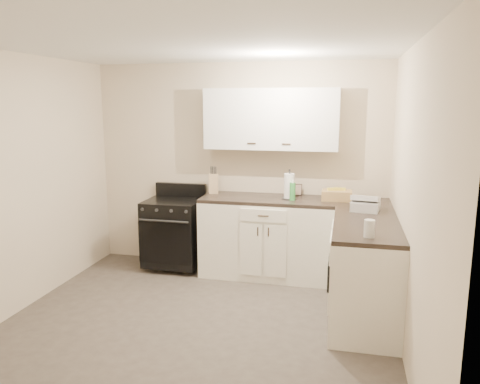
% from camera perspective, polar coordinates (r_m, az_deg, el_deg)
% --- Properties ---
extents(floor, '(3.60, 3.60, 0.00)m').
position_cam_1_polar(floor, '(4.46, -5.62, -16.24)').
color(floor, '#473F38').
rests_on(floor, ground).
extents(ceiling, '(3.60, 3.60, 0.00)m').
position_cam_1_polar(ceiling, '(4.00, -6.31, 17.56)').
color(ceiling, white).
rests_on(ceiling, wall_back).
extents(wall_back, '(3.60, 0.00, 3.60)m').
position_cam_1_polar(wall_back, '(5.76, -0.19, 3.08)').
color(wall_back, beige).
rests_on(wall_back, ground).
extents(wall_right, '(0.00, 3.60, 3.60)m').
position_cam_1_polar(wall_right, '(3.87, 20.17, -1.41)').
color(wall_right, beige).
rests_on(wall_right, ground).
extents(wall_left, '(0.00, 3.60, 3.60)m').
position_cam_1_polar(wall_left, '(4.93, -26.19, 0.64)').
color(wall_left, beige).
rests_on(wall_left, ground).
extents(wall_front, '(3.60, 0.00, 3.60)m').
position_cam_1_polar(wall_front, '(2.47, -19.58, -8.15)').
color(wall_front, beige).
rests_on(wall_front, ground).
extents(base_cabinets_back, '(1.55, 0.60, 0.90)m').
position_cam_1_polar(base_cabinets_back, '(5.56, 3.40, -5.66)').
color(base_cabinets_back, white).
rests_on(base_cabinets_back, floor).
extents(base_cabinets_right, '(0.60, 1.90, 0.90)m').
position_cam_1_polar(base_cabinets_right, '(4.88, 14.79, -8.40)').
color(base_cabinets_right, white).
rests_on(base_cabinets_right, floor).
extents(countertop_back, '(1.55, 0.60, 0.04)m').
position_cam_1_polar(countertop_back, '(5.44, 3.46, -0.91)').
color(countertop_back, black).
rests_on(countertop_back, base_cabinets_back).
extents(countertop_right, '(0.60, 1.90, 0.04)m').
position_cam_1_polar(countertop_right, '(4.75, 15.06, -3.03)').
color(countertop_right, black).
rests_on(countertop_right, base_cabinets_right).
extents(upper_cabinets, '(1.55, 0.30, 0.70)m').
position_cam_1_polar(upper_cabinets, '(5.48, 3.83, 8.86)').
color(upper_cabinets, white).
rests_on(upper_cabinets, wall_back).
extents(stove, '(0.66, 0.57, 0.80)m').
position_cam_1_polar(stove, '(5.83, -8.09, -4.86)').
color(stove, black).
rests_on(stove, floor).
extents(knife_block, '(0.13, 0.12, 0.24)m').
position_cam_1_polar(knife_block, '(5.69, -3.24, 1.03)').
color(knife_block, tan).
rests_on(knife_block, countertop_back).
extents(paper_towel, '(0.16, 0.16, 0.29)m').
position_cam_1_polar(paper_towel, '(5.39, 6.03, 0.71)').
color(paper_towel, white).
rests_on(paper_towel, countertop_back).
extents(soap_bottle, '(0.07, 0.07, 0.20)m').
position_cam_1_polar(soap_bottle, '(5.32, 6.42, 0.06)').
color(soap_bottle, green).
rests_on(soap_bottle, countertop_back).
extents(picture_frame, '(0.11, 0.04, 0.14)m').
position_cam_1_polar(picture_frame, '(5.61, 7.00, 0.29)').
color(picture_frame, black).
rests_on(picture_frame, countertop_back).
extents(wicker_basket, '(0.33, 0.22, 0.11)m').
position_cam_1_polar(wicker_basket, '(5.40, 11.73, -0.40)').
color(wicker_basket, '#AA8A50').
rests_on(wicker_basket, countertop_right).
extents(countertop_grill, '(0.31, 0.30, 0.10)m').
position_cam_1_polar(countertop_grill, '(4.95, 15.04, -1.64)').
color(countertop_grill, silver).
rests_on(countertop_grill, countertop_right).
extents(glass_jar, '(0.10, 0.10, 0.15)m').
position_cam_1_polar(glass_jar, '(3.99, 15.49, -4.31)').
color(glass_jar, silver).
rests_on(glass_jar, countertop_right).
extents(oven_mitt_near, '(0.02, 0.14, 0.25)m').
position_cam_1_polar(oven_mitt_near, '(4.43, 10.75, -10.16)').
color(oven_mitt_near, black).
rests_on(oven_mitt_near, base_cabinets_right).
extents(oven_mitt_far, '(0.02, 0.16, 0.28)m').
position_cam_1_polar(oven_mitt_far, '(4.66, 10.87, -9.11)').
color(oven_mitt_far, black).
rests_on(oven_mitt_far, base_cabinets_right).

